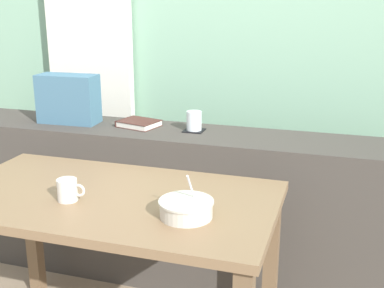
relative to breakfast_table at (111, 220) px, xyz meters
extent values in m
cube|color=#84B293|center=(0.06, 1.29, 0.77)|extent=(4.80, 0.08, 2.80)
cube|color=silver|center=(-0.71, 1.19, 0.62)|extent=(0.56, 0.06, 2.50)
cube|color=#423D38|center=(0.06, 0.68, -0.22)|extent=(2.80, 0.38, 0.82)
cube|color=brown|center=(-0.60, 0.31, -0.28)|extent=(0.06, 0.06, 0.70)
cube|color=brown|center=(0.60, 0.31, -0.28)|extent=(0.06, 0.06, 0.70)
cube|color=#846647|center=(0.00, 0.00, 0.09)|extent=(1.30, 0.71, 0.03)
cube|color=black|center=(0.12, 0.71, 0.19)|extent=(0.10, 0.10, 0.00)
cylinder|color=white|center=(0.12, 0.71, 0.24)|extent=(0.08, 0.08, 0.10)
cylinder|color=#CC4C38|center=(0.12, 0.71, 0.23)|extent=(0.07, 0.07, 0.07)
cube|color=#47231E|center=(-0.18, 0.71, 0.19)|extent=(0.23, 0.20, 0.00)
cube|color=silver|center=(-0.18, 0.71, 0.21)|extent=(0.22, 0.19, 0.03)
cube|color=#47231E|center=(-0.18, 0.71, 0.22)|extent=(0.23, 0.20, 0.00)
cube|color=#47231E|center=(-0.27, 0.74, 0.21)|extent=(0.04, 0.15, 0.03)
cube|color=#426B84|center=(-0.57, 0.68, 0.32)|extent=(0.33, 0.15, 0.26)
cylinder|color=beige|center=(0.35, -0.10, 0.14)|extent=(0.19, 0.19, 0.06)
cylinder|color=beige|center=(0.35, -0.10, 0.16)|extent=(0.19, 0.19, 0.01)
cylinder|color=brown|center=(0.35, -0.10, 0.13)|extent=(0.16, 0.16, 0.04)
cylinder|color=silver|center=(0.36, -0.07, 0.19)|extent=(0.01, 0.10, 0.15)
ellipsoid|color=silver|center=(0.36, -0.05, 0.15)|extent=(0.03, 0.05, 0.01)
cylinder|color=silver|center=(-0.13, -0.10, 0.15)|extent=(0.08, 0.08, 0.08)
torus|color=silver|center=(-0.08, -0.10, 0.15)|extent=(0.05, 0.01, 0.05)
camera|label=1|loc=(0.84, -1.61, 0.85)|focal=46.34mm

